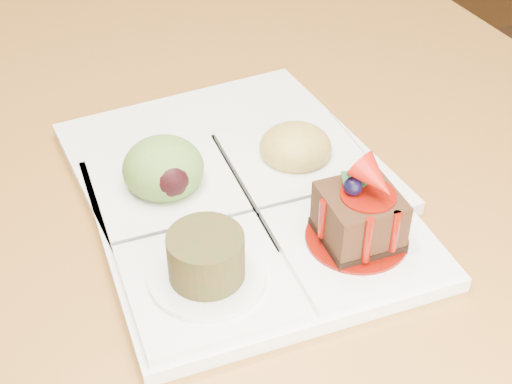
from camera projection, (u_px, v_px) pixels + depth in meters
name	position (u px, v px, depth m)	size (l,w,h in m)	color
dining_table	(44.00, 98.00, 0.83)	(1.00, 1.80, 0.75)	#9A6327
sampler_plate	(253.00, 207.00, 0.54)	(0.25, 0.25, 0.09)	white
second_plate	(226.00, 166.00, 0.61)	(0.24, 0.24, 0.01)	white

